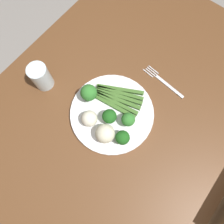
# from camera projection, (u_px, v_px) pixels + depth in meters

# --- Properties ---
(ground_plane) EXTENTS (6.00, 6.00, 0.02)m
(ground_plane) POSITION_uv_depth(u_px,v_px,m) (107.00, 155.00, 1.41)
(ground_plane) COLOR gray
(dining_table) EXTENTS (1.37, 0.82, 0.75)m
(dining_table) POSITION_uv_depth(u_px,v_px,m) (103.00, 137.00, 0.79)
(dining_table) COLOR brown
(dining_table) RESTS_ON ground_plane
(plate) EXTENTS (0.27, 0.27, 0.01)m
(plate) POSITION_uv_depth(u_px,v_px,m) (112.00, 113.00, 0.69)
(plate) COLOR white
(plate) RESTS_ON dining_table
(asparagus_bundle) EXTENTS (0.12, 0.17, 0.01)m
(asparagus_bundle) POSITION_uv_depth(u_px,v_px,m) (118.00, 98.00, 0.69)
(asparagus_bundle) COLOR #3D6626
(asparagus_bundle) RESTS_ON plate
(broccoli_right) EXTENTS (0.04, 0.04, 0.05)m
(broccoli_right) POSITION_uv_depth(u_px,v_px,m) (123.00, 138.00, 0.63)
(broccoli_right) COLOR #4C7F2B
(broccoli_right) RESTS_ON plate
(broccoli_left) EXTENTS (0.04, 0.04, 0.05)m
(broccoli_left) POSITION_uv_depth(u_px,v_px,m) (128.00, 120.00, 0.65)
(broccoli_left) COLOR #609E3D
(broccoli_left) RESTS_ON plate
(broccoli_front_left) EXTENTS (0.05, 0.05, 0.07)m
(broccoli_front_left) POSITION_uv_depth(u_px,v_px,m) (89.00, 93.00, 0.67)
(broccoli_front_left) COLOR #609E3D
(broccoli_front_left) RESTS_ON plate
(broccoli_back) EXTENTS (0.05, 0.05, 0.06)m
(broccoli_back) POSITION_uv_depth(u_px,v_px,m) (108.00, 116.00, 0.65)
(broccoli_back) COLOR #4C7F2B
(broccoli_back) RESTS_ON plate
(cauliflower_outer_edge) EXTENTS (0.06, 0.06, 0.06)m
(cauliflower_outer_edge) POSITION_uv_depth(u_px,v_px,m) (105.00, 134.00, 0.63)
(cauliflower_outer_edge) COLOR beige
(cauliflower_outer_edge) RESTS_ON plate
(cauliflower_front) EXTENTS (0.05, 0.05, 0.05)m
(cauliflower_front) POSITION_uv_depth(u_px,v_px,m) (88.00, 120.00, 0.65)
(cauliflower_front) COLOR silver
(cauliflower_front) RESTS_ON plate
(fork) EXTENTS (0.03, 0.17, 0.00)m
(fork) POSITION_uv_depth(u_px,v_px,m) (164.00, 82.00, 0.73)
(fork) COLOR silver
(fork) RESTS_ON dining_table
(water_glass) EXTENTS (0.06, 0.06, 0.10)m
(water_glass) POSITION_uv_depth(u_px,v_px,m) (41.00, 77.00, 0.69)
(water_glass) COLOR silver
(water_glass) RESTS_ON dining_table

